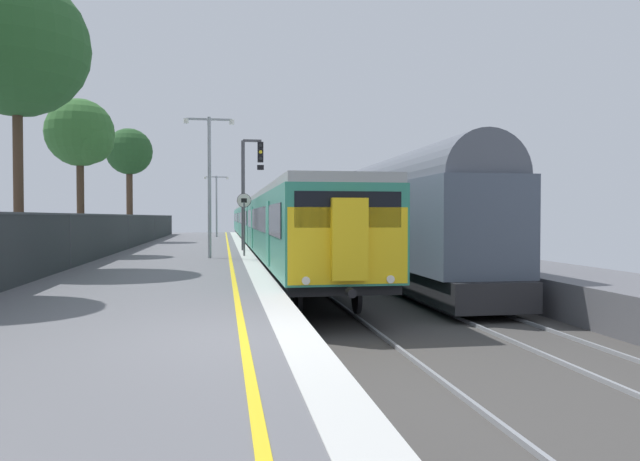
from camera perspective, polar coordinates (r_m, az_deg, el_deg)
name	(u,v)px	position (r m, az deg, el deg)	size (l,w,h in m)	color
ground	(449,372)	(9.11, 12.32, -13.13)	(17.40, 110.00, 1.21)	slate
commuter_train_at_platform	(261,222)	(42.98, -5.67, 0.81)	(2.83, 60.88, 3.81)	#2D846B
freight_train_adjacent_track	(364,216)	(28.63, 4.28, 1.37)	(2.60, 28.38, 4.88)	#232326
signal_gantry	(248,182)	(29.32, -6.90, 4.69)	(1.10, 0.24, 5.44)	#47474C
speed_limit_sign	(244,216)	(25.12, -7.31, 1.38)	(0.59, 0.08, 2.64)	#59595B
platform_lamp_mid	(209,175)	(24.22, -10.59, 5.28)	(2.00, 0.20, 5.65)	#93999E
platform_lamp_far	(216,200)	(49.51, -9.92, 2.88)	(2.00, 0.20, 5.02)	#93999E
background_tree_left	(13,48)	(21.47, -27.39, 15.32)	(4.42, 4.42, 9.22)	#473323
background_tree_centre	(129,154)	(41.33, -17.85, 7.02)	(3.03, 3.03, 7.48)	#473323
background_tree_back	(82,135)	(27.78, -21.90, 8.48)	(2.90, 2.90, 6.74)	#473323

